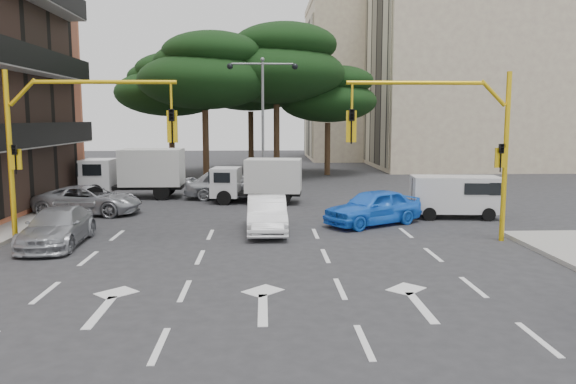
% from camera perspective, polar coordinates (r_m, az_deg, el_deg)
% --- Properties ---
extents(ground, '(120.00, 120.00, 0.00)m').
position_cam_1_polar(ground, '(18.03, -2.56, -6.58)').
color(ground, '#28282B').
rests_on(ground, ground).
extents(median_strip, '(1.40, 6.00, 0.15)m').
position_cam_1_polar(median_strip, '(33.76, -2.53, 0.15)').
color(median_strip, gray).
rests_on(median_strip, ground).
extents(apartment_beige_near, '(20.20, 12.15, 18.70)m').
position_cam_1_polar(apartment_beige_near, '(53.58, 19.82, 12.38)').
color(apartment_beige_near, tan).
rests_on(apartment_beige_near, ground).
extents(apartment_beige_far, '(16.20, 12.15, 16.70)m').
position_cam_1_polar(apartment_beige_far, '(62.96, 9.53, 11.00)').
color(apartment_beige_far, tan).
rests_on(apartment_beige_far, ground).
extents(pine_left_near, '(9.15, 9.15, 10.23)m').
position_cam_1_polar(pine_left_near, '(39.78, -8.41, 12.06)').
color(pine_left_near, '#382616').
rests_on(pine_left_near, ground).
extents(pine_center, '(9.98, 9.98, 11.16)m').
position_cam_1_polar(pine_center, '(41.64, -1.10, 12.88)').
color(pine_center, '#382616').
rests_on(pine_center, ground).
extents(pine_left_far, '(8.32, 8.32, 9.30)m').
position_cam_1_polar(pine_left_far, '(44.08, -11.80, 10.62)').
color(pine_left_far, '#382616').
rests_on(pine_left_far, ground).
extents(pine_right, '(7.49, 7.49, 8.37)m').
position_cam_1_polar(pine_right, '(43.77, 4.16, 9.87)').
color(pine_right, '#382616').
rests_on(pine_right, ground).
extents(pine_back, '(9.15, 9.15, 10.23)m').
position_cam_1_polar(pine_back, '(46.57, -3.76, 11.44)').
color(pine_back, '#382616').
rests_on(pine_back, ground).
extents(signal_mast_right, '(5.79, 0.37, 6.00)m').
position_cam_1_polar(signal_mast_right, '(20.63, 16.75, 5.80)').
color(signal_mast_right, gold).
rests_on(signal_mast_right, ground).
extents(signal_mast_left, '(5.79, 0.37, 6.00)m').
position_cam_1_polar(signal_mast_left, '(20.65, -21.95, 5.57)').
color(signal_mast_left, gold).
rests_on(signal_mast_left, ground).
extents(street_lamp_center, '(4.16, 0.36, 7.77)m').
position_cam_1_polar(street_lamp_center, '(33.51, -2.59, 9.27)').
color(street_lamp_center, slate).
rests_on(street_lamp_center, median_strip).
extents(car_white_hatch, '(1.53, 4.25, 1.40)m').
position_cam_1_polar(car_white_hatch, '(21.70, -2.16, -2.29)').
color(car_white_hatch, white).
rests_on(car_white_hatch, ground).
extents(car_blue_compact, '(4.63, 3.73, 1.48)m').
position_cam_1_polar(car_blue_compact, '(23.44, 8.63, -1.53)').
color(car_blue_compact, blue).
rests_on(car_blue_compact, ground).
extents(car_silver_wagon, '(1.97, 4.50, 1.29)m').
position_cam_1_polar(car_silver_wagon, '(21.06, -22.37, -3.30)').
color(car_silver_wagon, '#989AA0').
rests_on(car_silver_wagon, ground).
extents(car_silver_cross_a, '(5.01, 2.79, 1.33)m').
position_cam_1_polar(car_silver_cross_a, '(27.31, -19.58, -0.77)').
color(car_silver_cross_a, '#9FA1A7').
rests_on(car_silver_cross_a, ground).
extents(car_silver_cross_b, '(4.92, 2.23, 1.64)m').
position_cam_1_polar(car_silver_cross_b, '(30.75, -5.91, 0.80)').
color(car_silver_cross_b, '#AAADB3').
rests_on(car_silver_cross_b, ground).
extents(van_white, '(3.92, 2.07, 1.89)m').
position_cam_1_polar(van_white, '(25.91, 16.60, -0.45)').
color(van_white, silver).
rests_on(van_white, ground).
extents(box_truck_a, '(5.52, 2.33, 2.72)m').
position_cam_1_polar(box_truck_a, '(32.19, -15.35, 1.83)').
color(box_truck_a, silver).
rests_on(box_truck_a, ground).
extents(box_truck_b, '(4.89, 2.51, 2.31)m').
position_cam_1_polar(box_truck_b, '(29.17, -3.13, 1.13)').
color(box_truck_b, silver).
rests_on(box_truck_b, ground).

